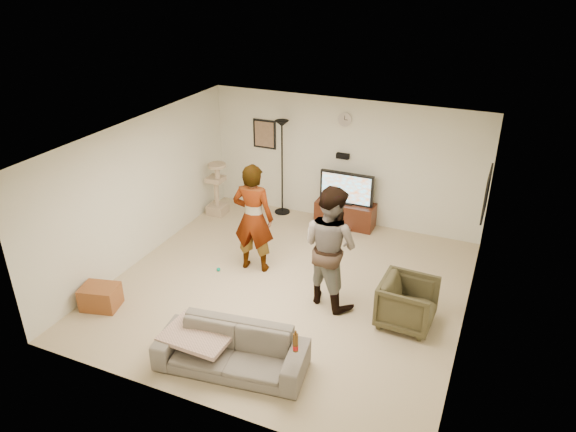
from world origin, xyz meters
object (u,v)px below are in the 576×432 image
at_px(person_right, 330,246).
at_px(beer_bottle, 296,343).
at_px(floor_lamp, 282,168).
at_px(side_table, 101,297).
at_px(cat_tree, 216,188).
at_px(sofa, 231,350).
at_px(armchair, 407,303).
at_px(tv_stand, 345,214).
at_px(tv, 347,188).
at_px(person_left, 253,218).

height_order(person_right, beer_bottle, person_right).
height_order(floor_lamp, side_table, floor_lamp).
height_order(cat_tree, sofa, cat_tree).
bearing_deg(person_right, cat_tree, -10.00).
xyz_separation_m(person_right, armchair, (1.24, -0.11, -0.61)).
height_order(tv_stand, side_table, tv_stand).
bearing_deg(cat_tree, person_right, -32.65).
relative_size(sofa, side_table, 3.57).
relative_size(tv_stand, person_right, 0.61).
height_order(person_right, armchair, person_right).
height_order(tv, sofa, tv).
bearing_deg(person_right, sofa, 94.29).
height_order(person_left, person_right, person_right).
xyz_separation_m(tv, beer_bottle, (0.82, -4.53, -0.11)).
distance_m(tv, armchair, 3.28).
xyz_separation_m(tv_stand, floor_lamp, (-1.40, 0.04, 0.75)).
height_order(floor_lamp, cat_tree, floor_lamp).
bearing_deg(person_right, armchair, -162.26).
bearing_deg(cat_tree, beer_bottle, -49.16).
distance_m(tv_stand, armchair, 3.25).
bearing_deg(side_table, tv, 58.27).
bearing_deg(cat_tree, person_left, -43.95).
bearing_deg(sofa, side_table, 163.46).
height_order(tv, floor_lamp, floor_lamp).
height_order(tv, side_table, tv).
xyz_separation_m(cat_tree, person_left, (1.69, -1.63, 0.38)).
relative_size(armchair, side_table, 1.44).
distance_m(person_right, armchair, 1.38).
bearing_deg(beer_bottle, sofa, 180.00).
xyz_separation_m(tv_stand, tv, (0.00, 0.00, 0.56)).
relative_size(tv_stand, tv, 1.10).
bearing_deg(person_left, side_table, 43.26).
height_order(person_left, side_table, person_left).
distance_m(cat_tree, person_left, 2.38).
relative_size(floor_lamp, sofa, 1.02).
xyz_separation_m(person_right, beer_bottle, (0.25, -1.94, -0.27)).
bearing_deg(side_table, person_left, 50.26).
relative_size(floor_lamp, beer_bottle, 7.93).
bearing_deg(side_table, tv_stand, 58.27).
bearing_deg(cat_tree, floor_lamp, 25.76).
xyz_separation_m(cat_tree, side_table, (0.05, -3.60, -0.39)).
height_order(tv_stand, sofa, sofa).
xyz_separation_m(sofa, beer_bottle, (0.90, 0.00, 0.41)).
height_order(beer_bottle, armchair, beer_bottle).
bearing_deg(tv_stand, cat_tree, -168.23).
relative_size(tv_stand, sofa, 0.60).
bearing_deg(armchair, tv_stand, 36.24).
height_order(sofa, beer_bottle, beer_bottle).
distance_m(tv, sofa, 4.56).
bearing_deg(person_left, sofa, 102.93).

